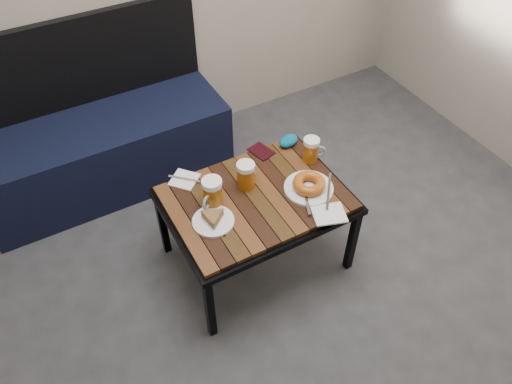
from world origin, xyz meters
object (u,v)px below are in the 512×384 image
knit_pouch (288,141)px  beer_mug_centre (246,175)px  passport_burgundy (261,151)px  plate_pie (213,219)px  bench (104,145)px  beer_mug_right (311,150)px  passport_navy (218,226)px  beer_mug_left (212,193)px  plate_bagel (309,186)px  cafe_table (256,203)px

knit_pouch → beer_mug_centre: bearing=-154.6°
passport_burgundy → knit_pouch: size_ratio=1.08×
beer_mug_centre → plate_pie: size_ratio=0.73×
plate_pie → bench: bearing=103.1°
bench → beer_mug_right: (0.84, -0.86, 0.26)m
beer_mug_centre → plate_pie: 0.28m
passport_navy → passport_burgundy: same height
beer_mug_left → plate_bagel: size_ratio=0.52×
beer_mug_right → plate_pie: (-0.60, -0.14, -0.04)m
knit_pouch → plate_pie: bearing=-153.0°
beer_mug_centre → knit_pouch: beer_mug_centre is taller
cafe_table → beer_mug_centre: 0.14m
cafe_table → knit_pouch: size_ratio=7.36×
beer_mug_right → passport_navy: bearing=-136.5°
beer_mug_left → knit_pouch: beer_mug_left is taller
plate_pie → passport_navy: size_ratio=1.72×
beer_mug_right → knit_pouch: (-0.04, 0.15, -0.04)m
cafe_table → passport_burgundy: (0.18, 0.26, 0.05)m
cafe_table → beer_mug_left: (-0.19, 0.05, 0.12)m
bench → beer_mug_right: bench is taller
beer_mug_centre → beer_mug_left: bearing=164.2°
beer_mug_centre → knit_pouch: (0.33, 0.16, -0.04)m
beer_mug_left → passport_burgundy: 0.43m
plate_bagel → passport_burgundy: 0.35m
bench → plate_bagel: bench is taller
beer_mug_right → passport_burgundy: bearing=165.4°
bench → cafe_table: 1.08m
bench → knit_pouch: (0.80, -0.71, 0.22)m
plate_pie → passport_burgundy: bearing=36.3°
beer_mug_centre → plate_pie: beer_mug_centre is taller
bench → beer_mug_left: bench is taller
beer_mug_centre → passport_burgundy: size_ratio=1.12×
passport_navy → knit_pouch: bearing=63.8°
beer_mug_centre → bench: bearing=93.0°
beer_mug_left → passport_burgundy: bearing=174.1°
bench → beer_mug_left: (0.28, -0.90, 0.27)m
plate_pie → cafe_table: bearing=10.9°
beer_mug_right → beer_mug_centre: bearing=-151.5°
knit_pouch → plate_bagel: bearing=-105.2°
bench → beer_mug_right: size_ratio=10.95×
plate_bagel → knit_pouch: plate_bagel is taller
beer_mug_centre → plate_bagel: (0.24, -0.17, -0.04)m
beer_mug_centre → cafe_table: bearing=-112.3°
beer_mug_right → plate_pie: size_ratio=0.68×
plate_pie → plate_bagel: plate_bagel is taller
plate_bagel → bench: bearing=124.5°
bench → passport_navy: 1.08m
beer_mug_right → passport_navy: beer_mug_right is taller
bench → beer_mug_left: 0.98m
bench → beer_mug_left: bearing=-72.7°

